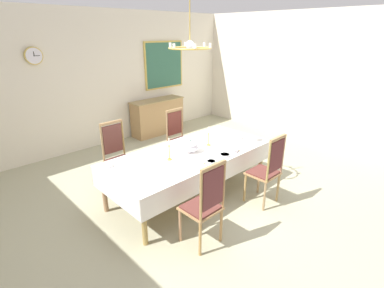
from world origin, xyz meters
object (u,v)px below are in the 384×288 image
(chair_south_b, at_px, (267,169))
(mounted_clock, at_px, (34,56))
(bowl_near_left, at_px, (211,162))
(dining_table, at_px, (190,156))
(chair_south_a, at_px, (205,203))
(bowl_far_right, at_px, (106,165))
(candlestick_west, at_px, (169,151))
(chair_north_b, at_px, (179,137))
(soup_tureen, at_px, (191,146))
(candlestick_east, at_px, (209,138))
(chair_north_a, at_px, (118,155))
(sideboard, at_px, (158,117))
(spoon_secondary, at_px, (236,148))
(bowl_near_right, at_px, (232,150))
(chandelier, at_px, (190,47))
(spoon_primary, at_px, (205,164))
(framed_painting, at_px, (164,65))
(bowl_far_left, at_px, (225,155))

(chair_south_b, xyz_separation_m, mounted_clock, (-1.79, 4.10, 1.52))
(bowl_near_left, bearing_deg, dining_table, 83.66)
(chair_south_a, relative_size, bowl_far_right, 6.56)
(candlestick_west, bearing_deg, chair_north_b, 43.21)
(chair_south_b, distance_m, soup_tureen, 1.23)
(chair_north_b, height_order, candlestick_east, chair_north_b)
(chair_north_a, xyz_separation_m, sideboard, (2.23, 1.83, -0.14))
(chair_south_a, bearing_deg, spoon_secondary, 23.94)
(bowl_near_right, distance_m, chandelier, 1.70)
(spoon_primary, xyz_separation_m, sideboard, (1.67, 3.32, -0.30))
(bowl_far_right, xyz_separation_m, framed_painting, (3.22, 2.66, 0.94))
(candlestick_east, relative_size, framed_painting, 0.26)
(chair_south_a, bearing_deg, bowl_far_left, 28.11)
(candlestick_east, height_order, bowl_far_right, candlestick_east)
(dining_table, bearing_deg, soup_tureen, 0.00)
(bowl_near_left, distance_m, framed_painting, 4.25)
(bowl_far_right, distance_m, spoon_secondary, 2.05)
(soup_tureen, xyz_separation_m, spoon_secondary, (0.63, -0.41, -0.10))
(bowl_near_right, xyz_separation_m, bowl_far_left, (-0.23, -0.05, -0.01))
(chair_south_b, height_order, chandelier, chandelier)
(chair_south_b, height_order, chair_north_b, chair_south_b)
(candlestick_west, xyz_separation_m, bowl_far_left, (0.70, -0.49, -0.12))
(chair_south_a, height_order, mounted_clock, mounted_clock)
(chair_north_b, bearing_deg, soup_tureen, 57.60)
(spoon_secondary, bearing_deg, dining_table, 160.23)
(chair_north_b, relative_size, bowl_far_right, 6.37)
(soup_tureen, distance_m, sideboard, 3.24)
(spoon_secondary, bearing_deg, bowl_far_left, -155.67)
(bowl_near_left, xyz_separation_m, spoon_secondary, (0.70, 0.10, -0.02))
(bowl_far_left, distance_m, bowl_far_right, 1.76)
(chair_north_b, xyz_separation_m, chandelier, (-0.65, -1.01, 1.75))
(bowl_far_left, bearing_deg, mounted_clock, 111.50)
(chandelier, bearing_deg, candlestick_west, 180.00)
(candlestick_east, xyz_separation_m, sideboard, (1.09, 2.84, -0.43))
(sideboard, distance_m, chandelier, 3.73)
(candlestick_west, height_order, bowl_near_right, candlestick_west)
(chair_north_a, distance_m, bowl_near_left, 1.67)
(bowl_far_left, bearing_deg, soup_tureen, 118.55)
(bowl_far_right, bearing_deg, bowl_far_left, -31.74)
(soup_tureen, bearing_deg, spoon_primary, -108.39)
(spoon_primary, relative_size, framed_painting, 0.14)
(candlestick_east, distance_m, mounted_clock, 3.67)
(chandelier, bearing_deg, chair_south_a, -125.20)
(chair_south_a, distance_m, bowl_far_left, 1.14)
(candlestick_east, height_order, chandelier, chandelier)
(chair_south_a, bearing_deg, mounted_clock, 95.81)
(sideboard, bearing_deg, spoon_primary, 63.36)
(bowl_near_left, relative_size, mounted_clock, 0.43)
(candlestick_east, xyz_separation_m, framed_painting, (1.56, 3.10, 0.83))
(bowl_near_left, bearing_deg, chandelier, 83.66)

